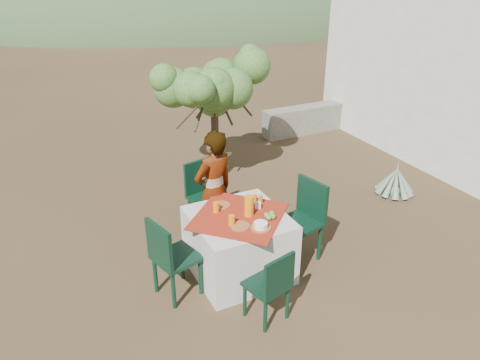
# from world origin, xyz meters

# --- Properties ---
(ground) EXTENTS (160.00, 160.00, 0.00)m
(ground) POSITION_xyz_m (0.00, 0.00, 0.00)
(ground) COLOR #3C2D1B
(ground) RESTS_ON ground
(table) EXTENTS (1.30, 1.30, 0.76)m
(table) POSITION_xyz_m (-0.06, -0.23, 0.38)
(table) COLOR silver
(table) RESTS_ON ground
(chair_far) EXTENTS (0.51, 0.51, 0.94)m
(chair_far) POSITION_xyz_m (-0.03, 0.88, 0.52)
(chair_far) COLOR black
(chair_far) RESTS_ON ground
(chair_near) EXTENTS (0.46, 0.46, 0.82)m
(chair_near) POSITION_xyz_m (-0.13, -1.10, 0.46)
(chair_near) COLOR black
(chair_near) RESTS_ON ground
(chair_left) EXTENTS (0.53, 0.53, 0.94)m
(chair_left) POSITION_xyz_m (-0.90, -0.30, 0.52)
(chair_left) COLOR black
(chair_left) RESTS_ON ground
(chair_right) EXTENTS (0.55, 0.55, 1.00)m
(chair_right) POSITION_xyz_m (0.78, -0.28, 0.55)
(chair_right) COLOR black
(chair_right) RESTS_ON ground
(person) EXTENTS (0.65, 0.52, 1.55)m
(person) POSITION_xyz_m (-0.09, 0.41, 0.77)
(person) COLOR #8C6651
(person) RESTS_ON ground
(shrub_tree) EXTENTS (1.58, 1.55, 1.86)m
(shrub_tree) POSITION_xyz_m (0.71, 2.16, 1.47)
(shrub_tree) COLOR #4D3426
(shrub_tree) RESTS_ON ground
(agave) EXTENTS (0.59, 0.60, 0.63)m
(agave) POSITION_xyz_m (2.96, 0.48, 0.21)
(agave) COLOR gray
(agave) RESTS_ON ground
(guesthouse) EXTENTS (3.20, 4.20, 3.00)m
(guesthouse) POSITION_xyz_m (5.60, 1.80, 1.50)
(guesthouse) COLOR white
(guesthouse) RESTS_ON ground
(stone_wall) EXTENTS (2.60, 0.35, 0.55)m
(stone_wall) POSITION_xyz_m (3.60, 3.40, 0.28)
(stone_wall) COLOR gray
(stone_wall) RESTS_ON ground
(plate_far) EXTENTS (0.21, 0.21, 0.01)m
(plate_far) POSITION_xyz_m (-0.14, 0.05, 0.77)
(plate_far) COLOR brown
(plate_far) RESTS_ON table
(plate_near) EXTENTS (0.21, 0.21, 0.01)m
(plate_near) POSITION_xyz_m (-0.15, -0.44, 0.77)
(plate_near) COLOR brown
(plate_near) RESTS_ON table
(glass_far) EXTENTS (0.07, 0.07, 0.12)m
(glass_far) POSITION_xyz_m (-0.25, -0.04, 0.82)
(glass_far) COLOR orange
(glass_far) RESTS_ON table
(glass_near) EXTENTS (0.07, 0.07, 0.11)m
(glass_near) POSITION_xyz_m (-0.22, -0.37, 0.82)
(glass_near) COLOR orange
(glass_near) RESTS_ON table
(juice_pitcher) EXTENTS (0.11, 0.11, 0.24)m
(juice_pitcher) POSITION_xyz_m (0.04, -0.27, 0.88)
(juice_pitcher) COLOR orange
(juice_pitcher) RESTS_ON table
(bowl_plate) EXTENTS (0.22, 0.22, 0.01)m
(bowl_plate) POSITION_xyz_m (0.03, -0.57, 0.77)
(bowl_plate) COLOR brown
(bowl_plate) RESTS_ON table
(white_bowl) EXTENTS (0.15, 0.15, 0.06)m
(white_bowl) POSITION_xyz_m (0.03, -0.57, 0.80)
(white_bowl) COLOR white
(white_bowl) RESTS_ON bowl_plate
(jar_left) EXTENTS (0.06, 0.06, 0.09)m
(jar_left) POSITION_xyz_m (0.29, -0.08, 0.81)
(jar_left) COLOR orange
(jar_left) RESTS_ON table
(jar_right) EXTENTS (0.05, 0.05, 0.08)m
(jar_right) POSITION_xyz_m (0.25, -0.02, 0.80)
(jar_right) COLOR orange
(jar_right) RESTS_ON table
(napkin_holder) EXTENTS (0.08, 0.06, 0.08)m
(napkin_holder) POSITION_xyz_m (0.20, -0.18, 0.80)
(napkin_holder) COLOR white
(napkin_holder) RESTS_ON table
(fruit_cluster) EXTENTS (0.13, 0.13, 0.07)m
(fruit_cluster) POSITION_xyz_m (0.22, -0.43, 0.80)
(fruit_cluster) COLOR #619335
(fruit_cluster) RESTS_ON table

